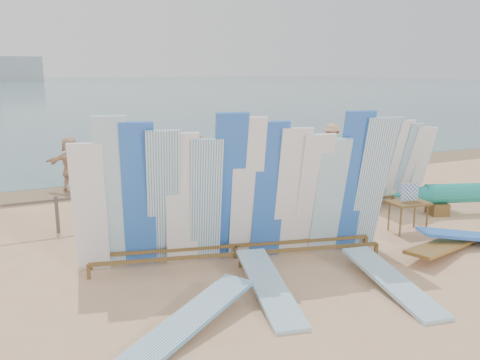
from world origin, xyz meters
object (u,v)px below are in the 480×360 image
flat_board_e (190,332)px  beachgoer_10 (355,153)px  beach_chair_left (208,193)px  stroller (234,187)px  beachgoer_11 (71,164)px  beachgoer_extra_0 (331,149)px  main_surfboard_rack (238,196)px  flat_board_b (391,288)px  side_surfboard_rack (400,166)px  flat_board_c (444,252)px  beach_chair_right (267,184)px  beachgoer_5 (198,164)px  vendor_table (408,216)px  beachgoer_7 (248,156)px  beachgoer_6 (239,168)px  flat_board_a (269,295)px  flat_board_d (477,246)px  beachgoer_2 (157,184)px  beachgoer_3 (86,171)px

flat_board_e → beachgoer_10: size_ratio=1.59×
beachgoer_10 → beach_chair_left: bearing=-95.5°
stroller → beachgoer_11: size_ratio=0.65×
beachgoer_extra_0 → main_surfboard_rack: bearing=117.4°
flat_board_b → side_surfboard_rack: bearing=56.0°
flat_board_c → beach_chair_right: 6.38m
beachgoer_5 → beachgoer_extra_0: (5.52, 0.58, 0.03)m
vendor_table → flat_board_b: bearing=-130.5°
flat_board_b → beachgoer_7: size_ratio=1.65×
beachgoer_5 → main_surfboard_rack: bearing=-82.8°
beach_chair_left → vendor_table: bearing=-63.8°
side_surfboard_rack → beach_chair_left: side_surfboard_rack is taller
beachgoer_5 → beachgoer_extra_0: beachgoer_extra_0 is taller
flat_board_e → beachgoer_7: beachgoer_7 is taller
side_surfboard_rack → flat_board_e: 8.99m
beachgoer_5 → beachgoer_6: 1.31m
beach_chair_right → beachgoer_7: size_ratio=0.59×
flat_board_e → vendor_table: bearing=78.7°
flat_board_e → flat_board_a: bearing=78.5°
flat_board_d → beachgoer_extra_0: 8.27m
flat_board_e → beach_chair_right: bearing=113.3°
stroller → beachgoer_extra_0: bearing=12.9°
vendor_table → beachgoer_5: 6.77m
stroller → beachgoer_10: size_ratio=0.67×
flat_board_c → beachgoer_11: 11.31m
main_surfboard_rack → beachgoer_7: bearing=76.0°
beachgoer_2 → beachgoer_10: (7.98, 1.75, 0.05)m
flat_board_a → main_surfboard_rack: bearing=96.2°
beachgoer_extra_0 → beachgoer_5: bearing=79.8°
beachgoer_11 → beachgoer_2: bearing=136.3°
flat_board_d → beachgoer_10: size_ratio=1.59×
beachgoer_2 → beach_chair_left: bearing=17.4°
vendor_table → beach_chair_left: vendor_table is taller
beachgoer_7 → beachgoer_10: (3.76, -1.22, 0.03)m
flat_board_d → beachgoer_5: size_ratio=1.49×
beachgoer_11 → beachgoer_10: 9.91m
main_surfboard_rack → flat_board_a: bearing=-82.7°
flat_board_b → vendor_table: bearing=51.8°
beachgoer_3 → beachgoer_7: 5.64m
side_surfboard_rack → beachgoer_6: side_surfboard_rack is taller
stroller → beachgoer_3: beachgoer_3 is taller
beachgoer_5 → beachgoer_3: bearing=-173.0°
flat_board_d → beachgoer_3: bearing=57.5°
beach_chair_left → beachgoer_6: (1.29, 0.58, 0.55)m
vendor_table → flat_board_b: (-2.60, -2.35, -0.40)m
vendor_table → flat_board_b: 3.53m
flat_board_a → flat_board_d: flat_board_d is taller
main_surfboard_rack → beachgoer_11: bearing=119.0°
flat_board_a → stroller: stroller is taller
flat_board_a → flat_board_b: (2.11, -0.68, 0.00)m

